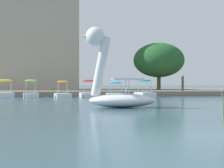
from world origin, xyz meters
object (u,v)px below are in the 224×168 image
at_px(pedal_boat_teal, 145,92).
at_px(pedal_boat_yellow, 4,93).
at_px(pedal_boat_cyan, 115,93).
at_px(pedal_boat_orange, 63,93).
at_px(pedal_boat_lime, 31,92).
at_px(swan_boat, 115,86).
at_px(tree_broadleaf_right, 159,60).
at_px(pedal_boat_red, 88,92).
at_px(person_on_path, 182,82).

relative_size(pedal_boat_teal, pedal_boat_yellow, 0.96).
bearing_deg(pedal_boat_cyan, pedal_boat_teal, -5.83).
relative_size(pedal_boat_cyan, pedal_boat_yellow, 0.83).
relative_size(pedal_boat_teal, pedal_boat_orange, 1.06).
bearing_deg(pedal_boat_cyan, pedal_boat_lime, -179.45).
height_order(swan_boat, pedal_boat_teal, swan_boat).
xyz_separation_m(swan_boat, tree_broadleaf_right, (8.42, 24.72, 2.86)).
height_order(pedal_boat_teal, pedal_boat_red, pedal_boat_teal).
bearing_deg(pedal_boat_lime, pedal_boat_yellow, 177.55).
distance_m(swan_boat, pedal_boat_yellow, 16.20).
xyz_separation_m(pedal_boat_red, pedal_boat_orange, (-2.18, -0.33, -0.06)).
distance_m(swan_boat, pedal_boat_orange, 14.23).
height_order(pedal_boat_orange, tree_broadleaf_right, tree_broadleaf_right).
relative_size(pedal_boat_red, person_on_path, 1.32).
bearing_deg(tree_broadleaf_right, pedal_boat_yellow, -146.93).
distance_m(pedal_boat_red, person_on_path, 11.03).
height_order(swan_boat, pedal_boat_red, swan_boat).
bearing_deg(person_on_path, pedal_boat_cyan, -148.41).
distance_m(pedal_boat_orange, pedal_boat_lime, 2.71).
relative_size(pedal_boat_red, tree_broadleaf_right, 0.27).
bearing_deg(pedal_boat_yellow, pedal_boat_teal, -1.37).
relative_size(pedal_boat_yellow, person_on_path, 1.55).
xyz_separation_m(pedal_boat_cyan, pedal_boat_orange, (-4.60, -0.30, -0.00)).
height_order(pedal_boat_lime, pedal_boat_yellow, pedal_boat_yellow).
xyz_separation_m(pedal_boat_cyan, pedal_boat_yellow, (-9.52, 0.03, 0.04)).
height_order(swan_boat, pedal_boat_lime, swan_boat).
height_order(swan_boat, tree_broadleaf_right, tree_broadleaf_right).
xyz_separation_m(swan_boat, pedal_boat_red, (-0.53, 14.27, -0.64)).
relative_size(swan_boat, pedal_boat_orange, 1.75).
bearing_deg(pedal_boat_lime, pedal_boat_cyan, 0.55).
height_order(tree_broadleaf_right, person_on_path, tree_broadleaf_right).
bearing_deg(swan_boat, pedal_boat_teal, 72.27).
xyz_separation_m(swan_boat, pedal_boat_lime, (-5.41, 14.18, -0.64)).
height_order(swan_boat, pedal_boat_orange, swan_boat).
bearing_deg(pedal_boat_red, swan_boat, -87.86).
bearing_deg(swan_boat, pedal_boat_orange, 100.99).
distance_m(pedal_boat_red, pedal_boat_lime, 4.88).
bearing_deg(pedal_boat_lime, tree_broadleaf_right, 37.32).
bearing_deg(pedal_boat_cyan, person_on_path, 31.59).
height_order(swan_boat, pedal_boat_cyan, swan_boat).
height_order(pedal_boat_lime, tree_broadleaf_right, tree_broadleaf_right).
bearing_deg(pedal_boat_yellow, tree_broadleaf_right, 33.07).
bearing_deg(pedal_boat_teal, swan_boat, -107.73).
xyz_separation_m(pedal_boat_yellow, tree_broadleaf_right, (16.04, 10.45, 3.52)).
relative_size(swan_boat, pedal_boat_yellow, 1.58).
bearing_deg(pedal_boat_red, pedal_boat_cyan, -0.64).
height_order(pedal_boat_cyan, person_on_path, person_on_path).
bearing_deg(pedal_boat_yellow, swan_boat, -61.88).
distance_m(pedal_boat_cyan, person_on_path, 8.92).
bearing_deg(person_on_path, pedal_boat_yellow, -164.85).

